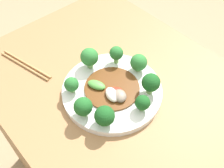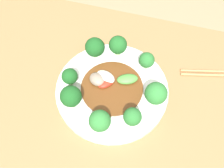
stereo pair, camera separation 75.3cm
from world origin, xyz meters
name	(u,v)px [view 2 (the right image)]	position (x,y,z in m)	size (l,w,h in m)	color
table	(104,148)	(0.00, 0.00, 0.38)	(0.92, 0.64, 0.76)	olive
plate	(112,90)	(0.02, 0.03, 0.77)	(0.28, 0.28, 0.02)	white
broccoli_southwest	(71,97)	(-0.06, -0.03, 0.82)	(0.05, 0.05, 0.07)	#7AAD5B
broccoli_south	(100,121)	(0.02, -0.07, 0.81)	(0.05, 0.05, 0.06)	#89B76B
broccoli_southeast	(132,117)	(0.09, -0.04, 0.82)	(0.04, 0.04, 0.06)	#7AAD5B
broccoli_northwest	(95,47)	(-0.05, 0.12, 0.81)	(0.05, 0.05, 0.06)	#70A356
broccoli_north	(118,45)	(0.01, 0.15, 0.82)	(0.05, 0.05, 0.06)	#89B76B
broccoli_northeast	(147,60)	(0.09, 0.12, 0.81)	(0.04, 0.04, 0.05)	#7AAD5B
broccoli_west	(70,76)	(-0.08, 0.02, 0.81)	(0.04, 0.04, 0.05)	#70A356
broccoli_east	(156,94)	(0.13, 0.03, 0.82)	(0.05, 0.05, 0.07)	#70A356
stirfry_center	(111,84)	(0.02, 0.04, 0.79)	(0.15, 0.15, 0.02)	#5B3314
chopsticks	(219,73)	(0.28, 0.16, 0.77)	(0.20, 0.07, 0.01)	#AD7F4C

